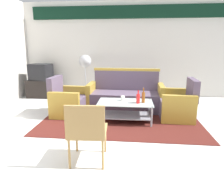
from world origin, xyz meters
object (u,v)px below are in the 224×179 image
Objects in this scene: cup at (123,98)px; pedestal_fan at (85,64)px; tv_stand at (42,88)px; coffee_table at (125,108)px; bottle_brown at (143,97)px; bottle_red at (138,98)px; television at (41,72)px; armchair_left at (68,102)px; armchair_right at (178,105)px; wicker_chair at (87,129)px; couch at (125,96)px.

cup is 2.13m from pedestal_fan.
tv_stand is 1.54m from pedestal_fan.
cup is 0.08× the size of pedestal_fan.
bottle_brown is (0.36, -0.01, 0.25)m from coffee_table.
bottle_red is (-0.11, -0.06, -0.02)m from bottle_brown.
television is at bearing 80.28° from tv_stand.
cup is at bearing 83.98° from armchair_left.
tv_stand reaches higher than coffee_table.
pedestal_fan reaches higher than coffee_table.
bottle_red is at bearing 113.51° from armchair_right.
armchair_right is at bearing 46.37° from wicker_chair.
pedestal_fan reaches higher than television.
television is at bearing 119.77° from wicker_chair.
television is at bearing -17.98° from couch.
pedestal_fan reaches higher than cup.
bottle_red is at bearing -27.93° from cup.
television reaches higher than armchair_left.
pedestal_fan reaches higher than tv_stand.
coffee_table is 1.38× the size of tv_stand.
television reaches higher than wicker_chair.
coffee_table is 4.22× the size of bottle_red.
wicker_chair is at bearing -105.84° from coffee_table.
coffee_table is 0.35m from bottle_red.
pedestal_fan is (-1.23, 1.79, 0.74)m from coffee_table.
bottle_red is at bearing -151.13° from bottle_brown.
bottle_red is (0.25, -0.07, 0.24)m from coffee_table.
couch is 18.22× the size of cup.
cup is at bearing 152.07° from bottle_red.
armchair_right is at bearing 8.37° from cup.
cup is 3.01m from tv_stand.
cup is 1.69m from wicker_chair.
tv_stand is 0.63× the size of pedestal_fan.
cup is (-0.31, 0.16, -0.05)m from bottle_red.
pedestal_fan is 3.46m from wicker_chair.
armchair_left is 2.82× the size of bottle_brown.
tv_stand is at bearing 149.26° from bottle_brown.
bottle_brown reaches higher than bottle_red.
television is at bearing -136.35° from armchair_left.
television is (-1.28, 1.46, 0.47)m from armchair_left.
pedestal_fan reaches higher than wicker_chair.
armchair_right is at bearing 13.64° from coffee_table.
pedestal_fan is (0.06, 1.51, 0.73)m from armchair_left.
tv_stand is at bearing 90.00° from television.
coffee_table is at bearing 105.67° from armchair_right.
coffee_table is 3.15m from television.
coffee_table is (0.02, -0.82, -0.04)m from couch.
wicker_chair is at bearing 81.92° from couch.
bottle_red is (1.55, -0.35, 0.22)m from armchair_left.
armchair_right reaches higher than tv_stand.
armchair_left is 2.00m from television.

